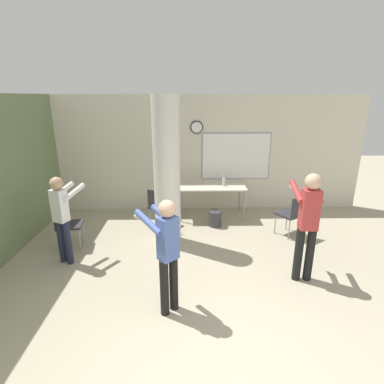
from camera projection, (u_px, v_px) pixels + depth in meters
The scene contains 11 objects.
wall_back at pixel (200, 154), 7.34m from camera, with size 8.00×0.15×2.80m.
support_pillar at pixel (167, 173), 5.54m from camera, with size 0.49×0.49×2.80m.
folding_table at pixel (212, 188), 6.96m from camera, with size 1.56×0.71×0.77m.
bottle_on_table at pixel (224, 182), 6.92m from camera, with size 0.07×0.07×0.25m.
waste_bin at pixel (215, 219), 6.62m from camera, with size 0.28×0.28×0.34m.
chair_mid_room at pixel (292, 212), 6.04m from camera, with size 0.61×0.61×0.87m.
chair_table_left at pixel (159, 205), 6.46m from camera, with size 0.59×0.59×0.87m.
chair_by_left_wall at pixel (65, 222), 5.58m from camera, with size 0.50×0.50×0.87m.
person_watching_back at pixel (62, 213), 4.95m from camera, with size 0.50×0.62×1.53m.
person_playing_side at pixel (308, 219), 4.44m from camera, with size 0.39×0.68×1.71m.
person_playing_front at pixel (167, 248), 3.76m from camera, with size 0.60×0.61×1.57m.
Camera 1 is at (-0.32, -2.22, 2.75)m, focal length 28.00 mm.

